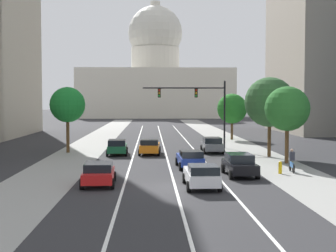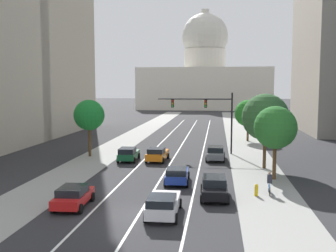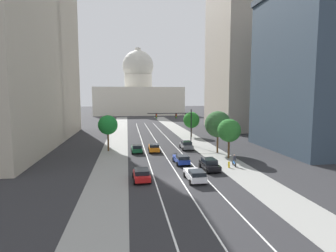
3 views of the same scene
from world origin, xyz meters
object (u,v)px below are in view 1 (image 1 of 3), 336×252
object	(u,v)px
traffic_signal_mast	(199,101)
street_tree_near_right	(270,102)
car_orange	(150,146)
car_gray	(212,145)
capitol_building	(155,80)
street_tree_near_left	(68,105)
street_tree_mid_right	(232,109)
cyclist	(292,161)
car_blue	(190,159)
car_black	(240,164)
car_red	(99,173)
car_green	(117,147)
car_white	(202,175)
street_tree_far_right	(287,109)
fire_hydrant	(280,167)

from	to	relation	value
traffic_signal_mast	street_tree_near_right	xyz separation A→B (m)	(5.71, -7.93, -0.09)
car_orange	car_gray	bearing A→B (deg)	-73.92
capitol_building	street_tree_near_left	bearing A→B (deg)	-95.44
capitol_building	street_tree_mid_right	size ratio (longest dim) A/B	7.52
capitol_building	street_tree_near_right	xyz separation A→B (m)	(9.51, -106.85, -6.36)
capitol_building	cyclist	xyz separation A→B (m)	(8.79, -116.49, -10.57)
car_gray	street_tree_mid_right	world-z (taller)	street_tree_mid_right
car_blue	car_gray	bearing A→B (deg)	-17.99
car_black	car_red	bearing A→B (deg)	108.54
car_green	street_tree_mid_right	size ratio (longest dim) A/B	0.66
car_black	street_tree_near_left	size ratio (longest dim) A/B	0.68
capitol_building	car_white	bearing A→B (deg)	-89.27
car_black	car_green	xyz separation A→B (m)	(-9.37, 13.02, -0.01)
capitol_building	car_red	distance (m)	121.94
car_gray	street_tree_near_right	xyz separation A→B (m)	(4.82, -3.83, 4.27)
capitol_building	car_blue	bearing A→B (deg)	-89.21
car_orange	street_tree_near_right	bearing A→B (deg)	-99.27
car_orange	car_black	distance (m)	14.81
street_tree_near_right	car_blue	bearing A→B (deg)	-137.72
car_blue	car_orange	bearing A→B (deg)	15.99
car_red	street_tree_near_left	world-z (taller)	street_tree_near_left
traffic_signal_mast	street_tree_far_right	size ratio (longest dim) A/B	1.40
car_red	cyclist	distance (m)	14.34
fire_hydrant	car_orange	bearing A→B (deg)	126.54
car_red	street_tree_far_right	world-z (taller)	street_tree_far_right
car_gray	car_blue	xyz separation A→B (m)	(-3.12, -11.04, -0.06)
car_orange	cyclist	distance (m)	15.83
car_gray	traffic_signal_mast	bearing A→B (deg)	12.73
car_white	traffic_signal_mast	xyz separation A→B (m)	(2.23, 23.56, 4.38)
car_blue	cyclist	world-z (taller)	cyclist
capitol_building	car_green	size ratio (longest dim) A/B	11.35
street_tree_far_right	car_red	bearing A→B (deg)	-145.84
street_tree_near_left	car_white	bearing A→B (deg)	-60.33
cyclist	street_tree_near_right	distance (m)	10.55
car_gray	fire_hydrant	world-z (taller)	car_gray
street_tree_near_left	street_tree_mid_right	xyz separation A→B (m)	(19.10, 15.32, -0.66)
capitol_building	car_blue	distance (m)	114.58
capitol_building	car_black	size ratio (longest dim) A/B	10.33
capitol_building	street_tree_far_right	size ratio (longest dim) A/B	7.19
street_tree_near_right	car_black	bearing A→B (deg)	-113.49
car_gray	car_orange	bearing A→B (deg)	104.00
car_white	cyclist	world-z (taller)	cyclist
cyclist	street_tree_mid_right	distance (m)	29.40
capitol_building	car_green	world-z (taller)	capitol_building
car_white	street_tree_mid_right	size ratio (longest dim) A/B	0.73
capitol_building	car_gray	bearing A→B (deg)	-87.39
car_gray	car_white	bearing A→B (deg)	171.37
fire_hydrant	street_tree_near_left	world-z (taller)	street_tree_near_left
car_red	car_white	xyz separation A→B (m)	(6.25, -1.10, 0.01)
car_orange	car_red	size ratio (longest dim) A/B	1.08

